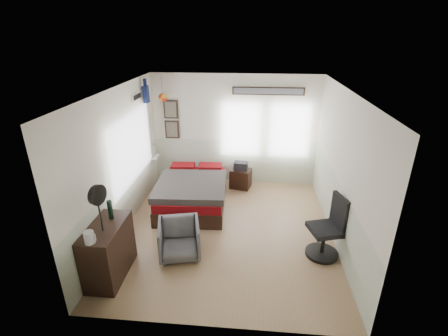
{
  "coord_description": "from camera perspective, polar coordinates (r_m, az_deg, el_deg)",
  "views": [
    {
      "loc": [
        0.42,
        -5.33,
        3.62
      ],
      "look_at": [
        -0.1,
        0.4,
        1.15
      ],
      "focal_mm": 26.0,
      "sensor_mm": 36.0,
      "label": 1
    }
  ],
  "objects": [
    {
      "name": "ground_plane",
      "position": [
        6.46,
        0.57,
        -10.9
      ],
      "size": [
        4.0,
        4.5,
        0.01
      ],
      "primitive_type": "cube",
      "color": "#A3764D"
    },
    {
      "name": "stand_fan",
      "position": [
        4.88,
        -21.37,
        -4.55
      ],
      "size": [
        0.16,
        0.3,
        0.75
      ],
      "rotation": [
        0.0,
        0.0,
        -0.29
      ],
      "color": "black",
      "rests_on": "dresser"
    },
    {
      "name": "nightstand",
      "position": [
        8.0,
        2.95,
        -1.83
      ],
      "size": [
        0.55,
        0.48,
        0.47
      ],
      "primitive_type": "cube",
      "rotation": [
        0.0,
        0.0,
        -0.25
      ],
      "color": "#331D12",
      "rests_on": "ground_plane"
    },
    {
      "name": "room_shell",
      "position": [
        5.9,
        0.03,
        3.3
      ],
      "size": [
        4.02,
        4.52,
        2.71
      ],
      "color": "silver",
      "rests_on": "ground_plane"
    },
    {
      "name": "wall_decor",
      "position": [
        7.6,
        -6.61,
        11.54
      ],
      "size": [
        3.55,
        1.32,
        1.44
      ],
      "color": "black",
      "rests_on": "room_shell"
    },
    {
      "name": "bottle",
      "position": [
        5.35,
        -19.38,
        -6.95
      ],
      "size": [
        0.08,
        0.08,
        0.31
      ],
      "primitive_type": "cylinder",
      "color": "black",
      "rests_on": "dresser"
    },
    {
      "name": "bed",
      "position": [
        7.2,
        -5.56,
        -4.28
      ],
      "size": [
        1.52,
        2.06,
        0.64
      ],
      "rotation": [
        0.0,
        0.0,
        0.05
      ],
      "color": "#331D12",
      "rests_on": "ground_plane"
    },
    {
      "name": "dresser",
      "position": [
        5.5,
        -19.62,
        -13.55
      ],
      "size": [
        0.48,
        1.0,
        0.9
      ],
      "primitive_type": "cube",
      "color": "#331D12",
      "rests_on": "ground_plane"
    },
    {
      "name": "armchair",
      "position": [
        5.72,
        -7.87,
        -12.29
      ],
      "size": [
        0.83,
        0.84,
        0.64
      ],
      "primitive_type": "imported",
      "rotation": [
        0.0,
        0.0,
        0.23
      ],
      "color": "#4F4E56",
      "rests_on": "ground_plane"
    },
    {
      "name": "black_bag",
      "position": [
        7.86,
        3.0,
        0.37
      ],
      "size": [
        0.35,
        0.25,
        0.19
      ],
      "primitive_type": "cube",
      "rotation": [
        0.0,
        0.0,
        -0.11
      ],
      "color": "black",
      "rests_on": "nightstand"
    },
    {
      "name": "kettle",
      "position": [
        4.91,
        -22.62,
        -11.21
      ],
      "size": [
        0.16,
        0.14,
        0.18
      ],
      "rotation": [
        0.0,
        0.0,
        -0.31
      ],
      "color": "silver",
      "rests_on": "dresser"
    },
    {
      "name": "task_chair",
      "position": [
        5.87,
        17.81,
        -10.67
      ],
      "size": [
        0.62,
        0.62,
        1.12
      ],
      "rotation": [
        0.0,
        0.0,
        0.29
      ],
      "color": "black",
      "rests_on": "ground_plane"
    }
  ]
}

